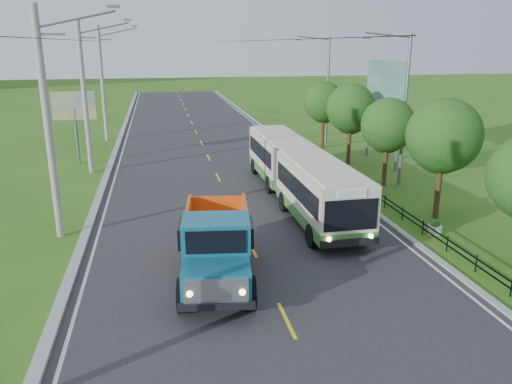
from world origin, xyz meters
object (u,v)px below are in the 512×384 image
object	(u,v)px
bus	(298,170)
dump_truck	(217,241)
tree_fourth	(388,128)
billboard_left	(74,110)
planter_near	(435,228)
streetlight_mid	(403,106)
pole_near	(49,125)
tree_third	(443,139)
planter_mid	(366,182)
pole_mid	(85,97)
tree_fifth	(351,111)
pole_far	(103,83)
planter_far	(324,155)
billboard_right	(385,89)
tree_back	(324,104)
streetlight_far	(326,87)

from	to	relation	value
bus	dump_truck	size ratio (longest dim) A/B	2.31
tree_fourth	billboard_left	world-z (taller)	tree_fourth
planter_near	streetlight_mid	bearing A→B (deg)	75.68
pole_near	tree_third	size ratio (longest dim) A/B	1.67
dump_truck	planter_mid	bearing A→B (deg)	53.04
pole_mid	tree_fifth	bearing A→B (deg)	-2.71
tree_third	tree_fourth	size ratio (longest dim) A/B	1.11
pole_far	pole_near	bearing A→B (deg)	-90.00
planter_far	pole_mid	bearing A→B (deg)	-176.61
tree_third	dump_truck	distance (m)	12.86
planter_mid	billboard_left	distance (m)	20.99
tree_fifth	planter_mid	size ratio (longest dim) A/B	8.66
planter_near	billboard_right	distance (m)	15.34
pole_near	tree_back	distance (m)	24.98
tree_fourth	planter_near	xyz separation A→B (m)	(-1.26, -8.14, -3.30)
tree_back	bus	xyz separation A→B (m)	(-6.17, -14.24, -1.85)
pole_far	tree_fifth	size ratio (longest dim) A/B	1.72
pole_far	tree_fourth	xyz separation A→B (m)	(18.12, -18.86, -1.51)
tree_back	planter_near	world-z (taller)	tree_back
bus	tree_fifth	bearing A→B (deg)	53.09
pole_far	streetlight_far	xyz separation A→B (m)	(18.90, -5.00, -0.19)
streetlight_mid	bus	world-z (taller)	streetlight_mid
streetlight_mid	planter_far	bearing A→B (deg)	104.32
tree_back	pole_mid	bearing A→B (deg)	-164.16
billboard_left	dump_truck	size ratio (longest dim) A/B	0.77
pole_far	dump_truck	bearing A→B (deg)	-77.72
pole_near	pole_far	world-z (taller)	same
streetlight_mid	dump_truck	distance (m)	16.75
planter_far	billboard_left	world-z (taller)	billboard_left
pole_near	dump_truck	size ratio (longest dim) A/B	1.49
tree_fourth	streetlight_mid	xyz separation A→B (m)	(0.79, -0.14, 1.32)
tree_fifth	bus	world-z (taller)	tree_fifth
tree_fourth	planter_far	distance (m)	8.62
pole_mid	billboard_right	world-z (taller)	pole_mid
dump_truck	billboard_left	bearing A→B (deg)	117.64
pole_mid	tree_back	size ratio (longest dim) A/B	1.82
pole_far	planter_mid	bearing A→B (deg)	-48.41
tree_back	planter_near	size ratio (longest dim) A/B	8.21
tree_back	billboard_right	world-z (taller)	billboard_right
streetlight_mid	planter_mid	size ratio (longest dim) A/B	13.54
tree_fourth	dump_truck	distance (m)	16.05
bus	planter_mid	bearing A→B (deg)	23.08
pole_near	planter_mid	xyz separation A→B (m)	(16.86, 5.00, -4.81)
streetlight_far	streetlight_mid	bearing A→B (deg)	-90.00
pole_far	streetlight_mid	distance (m)	26.80
pole_near	tree_back	size ratio (longest dim) A/B	1.82
planter_mid	bus	world-z (taller)	bus
pole_mid	tree_fifth	world-z (taller)	pole_mid
bus	dump_truck	bearing A→B (deg)	-122.63
streetlight_far	tree_third	bearing A→B (deg)	-92.27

